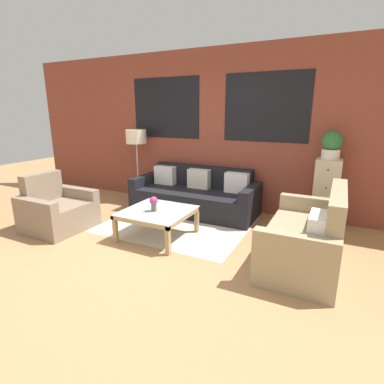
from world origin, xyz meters
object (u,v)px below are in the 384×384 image
armchair_corner (57,211)px  coffee_table (157,214)px  settee_vintage (307,239)px  flower_vase (154,203)px  floor_lamp (136,140)px  couch_dark (195,196)px  potted_plant (332,145)px  drawer_cabinet (326,194)px

armchair_corner → coffee_table: bearing=14.3°
settee_vintage → flower_vase: (-1.99, -0.19, 0.22)m
floor_lamp → armchair_corner: bearing=-96.5°
couch_dark → coffee_table: 1.27m
settee_vintage → floor_lamp: floor_lamp is taller
floor_lamp → flower_vase: (1.33, -1.44, -0.68)m
couch_dark → potted_plant: 2.33m
armchair_corner → drawer_cabinet: (3.62, 1.89, 0.25)m
couch_dark → coffee_table: bearing=-89.0°
armchair_corner → flower_vase: 1.58m
settee_vintage → armchair_corner: 3.56m
armchair_corner → potted_plant: size_ratio=2.21×
couch_dark → drawer_cabinet: bearing=6.2°
couch_dark → floor_lamp: bearing=175.0°
drawer_cabinet → armchair_corner: bearing=-152.4°
couch_dark → floor_lamp: (-1.32, 0.12, 0.93)m
coffee_table → potted_plant: bearing=35.9°
coffee_table → floor_lamp: (-1.34, 1.38, 0.87)m
potted_plant → drawer_cabinet: bearing=-90.0°
floor_lamp → flower_vase: size_ratio=6.71×
potted_plant → couch_dark: bearing=-173.8°
floor_lamp → settee_vintage: bearing=-20.7°
settee_vintage → drawer_cabinet: bearing=85.8°
armchair_corner → floor_lamp: (0.20, 1.78, 0.93)m
potted_plant → flower_vase: 2.71m
settee_vintage → drawer_cabinet: 1.39m
coffee_table → drawer_cabinet: size_ratio=0.85×
drawer_cabinet → settee_vintage: bearing=-94.2°
drawer_cabinet → couch_dark: bearing=-173.8°
settee_vintage → floor_lamp: size_ratio=1.12×
armchair_corner → potted_plant: potted_plant is taller
drawer_cabinet → flower_vase: (-2.09, -1.55, -0.00)m
settee_vintage → floor_lamp: bearing=159.3°
floor_lamp → drawer_cabinet: (3.42, 0.11, -0.68)m
couch_dark → settee_vintage: settee_vintage is taller
floor_lamp → drawer_cabinet: size_ratio=1.32×
potted_plant → armchair_corner: bearing=-152.4°
coffee_table → floor_lamp: floor_lamp is taller
armchair_corner → drawer_cabinet: bearing=27.6°
coffee_table → flower_vase: size_ratio=4.32×
armchair_corner → drawer_cabinet: 4.09m
coffee_table → drawer_cabinet: bearing=35.8°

